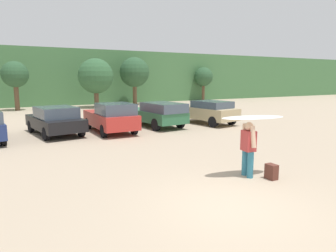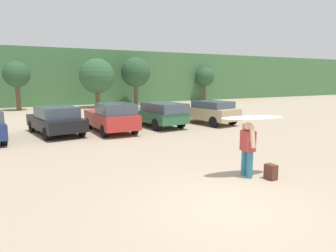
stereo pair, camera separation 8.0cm
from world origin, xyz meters
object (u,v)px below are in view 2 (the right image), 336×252
Objects in this scene: parked_car_red at (112,117)px; parked_car_forest_green at (158,113)px; parked_car_tan at (209,111)px; surfboard_white at (253,118)px; parked_car_black at (56,120)px; backpack_dropped at (271,172)px; person_adult at (248,146)px.

parked_car_red reaches higher than parked_car_forest_green.
parked_car_tan is 2.06× the size of surfboard_white.
backpack_dropped is at bearing -165.97° from parked_car_black.
person_adult is 3.72× the size of backpack_dropped.
parked_car_forest_green reaches higher than parked_car_black.
backpack_dropped is (1.74, -9.88, -0.61)m from parked_car_red.
parked_car_tan is at bearing -109.78° from person_adult.
parked_car_red is 3.12m from parked_car_forest_green.
parked_car_forest_green is 10.52m from backpack_dropped.
surfboard_white reaches higher than parked_car_black.
parked_car_red is at bearing -72.65° from person_adult.
parked_car_red is 6.55m from parked_car_tan.
parked_car_tan is 10.82m from surfboard_white.
backpack_dropped is (0.36, -0.47, -1.59)m from surfboard_white.
surfboard_white is at bearing 158.11° from person_adult.
person_adult is at bearing 140.62° from parked_car_tan.
parked_car_red is 9.55m from surfboard_white.
person_adult is at bearing 130.38° from backpack_dropped.
parked_car_forest_green is at bearing -90.72° from person_adult.
parked_car_black is 11.04m from surfboard_white.
person_adult reaches higher than parked_car_red.
parked_car_black is at bearing -54.17° from surfboard_white.
parked_car_tan is 10.77m from person_adult.
parked_car_tan is (6.55, 0.05, -0.02)m from parked_car_red.
person_adult is (1.29, -9.34, 0.11)m from parked_car_red.
parked_car_forest_green is at bearing -86.27° from surfboard_white.
person_adult is (-1.79, -9.89, 0.12)m from parked_car_forest_green.
parked_car_tan is 11.04m from backpack_dropped.
parked_car_red is 10.05m from backpack_dropped.
surfboard_white is (-1.69, -9.95, 0.99)m from parked_car_forest_green.
parked_car_tan reaches higher than parked_car_black.
surfboard_white is 4.68× the size of backpack_dropped.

